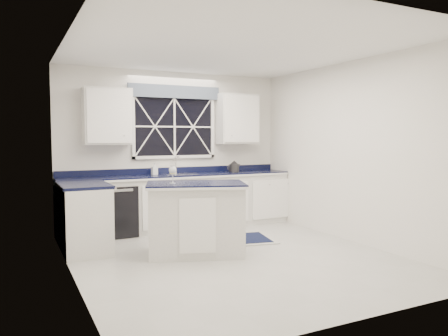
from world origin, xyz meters
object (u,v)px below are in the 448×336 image
faucet (176,164)px  wine_glass (173,171)px  soap_bottle (154,169)px  kettle (234,167)px  island (196,218)px  dishwasher (116,210)px

faucet → wine_glass: bearing=-111.4°
wine_glass → soap_bottle: bearing=80.9°
soap_bottle → faucet: bearing=11.6°
kettle → soap_bottle: size_ratio=1.47×
kettle → wine_glass: size_ratio=1.24×
wine_glass → soap_bottle: wine_glass is taller
kettle → wine_glass: wine_glass is taller
island → kettle: 2.20m
faucet → soap_bottle: bearing=-168.4°
island → wine_glass: size_ratio=6.26×
faucet → wine_glass: (-0.68, -1.72, 0.03)m
wine_glass → dishwasher: bearing=105.5°
dishwasher → island: island is taller
kettle → island: bearing=-143.2°
dishwasher → soap_bottle: bearing=9.1°
soap_bottle → kettle: bearing=-4.5°
kettle → wine_glass: 2.30m
faucet → island: 1.93m
dishwasher → kettle: size_ratio=2.80×
island → wine_glass: 0.71m
faucet → wine_glass: faucet is taller
kettle → wine_glass: (-1.71, -1.52, 0.09)m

